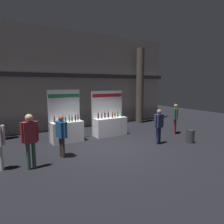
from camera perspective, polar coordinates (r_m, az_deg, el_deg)
The scene contains 9 objects.
ground_plane at distance 8.83m, azimuth -0.69°, elevation -10.29°, with size 28.99×28.99×0.00m, color black.
hall_colonnade at distance 12.61m, azimuth -11.62°, elevation 8.60°, with size 14.49×1.21×5.94m.
exhibitor_booth_0 at distance 9.88m, azimuth -12.75°, elevation -4.79°, with size 1.57×0.66×2.49m.
exhibitor_booth_1 at distance 10.85m, azimuth -0.58°, elevation -3.54°, with size 1.88×0.66×2.40m.
trash_bin at distance 10.26m, azimuth 21.39°, elevation -6.43°, with size 0.38×0.38×0.62m.
visitor_0 at distance 7.80m, azimuth -14.19°, elevation -5.65°, with size 0.33×0.59×1.60m.
visitor_1 at distance 9.45m, azimuth 13.19°, elevation -3.23°, with size 0.55×0.28×1.63m.
visitor_2 at distance 7.00m, azimuth -22.34°, elevation -6.50°, with size 0.56×0.24×1.83m.
visitor_4 at distance 11.65m, azimuth 17.59°, elevation -1.14°, with size 0.50×0.40×1.67m.
Camera 1 is at (-4.26, -7.22, 2.78)m, focal length 32.09 mm.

